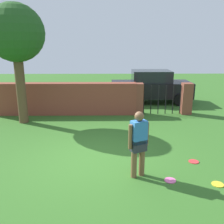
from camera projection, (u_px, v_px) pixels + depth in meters
ground_plane at (92, 159)px, 7.00m from camera, size 40.00×40.00×0.00m
brick_wall at (64, 99)px, 11.18m from camera, size 6.39×0.50×1.42m
tree at (16, 35)px, 9.32m from camera, size 2.16×2.16×4.56m
person at (139, 141)px, 5.85m from camera, size 0.50×0.35×1.62m
fence_gate at (162, 99)px, 11.25m from camera, size 2.63×0.44×1.40m
car at (151, 87)px, 13.42m from camera, size 4.21×1.93×1.72m
frisbee_pink at (170, 180)px, 5.87m from camera, size 0.27×0.27×0.02m
frisbee_red at (194, 162)px, 6.80m from camera, size 0.27×0.27×0.02m
frisbee_yellow at (218, 184)px, 5.71m from camera, size 0.27×0.27×0.02m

